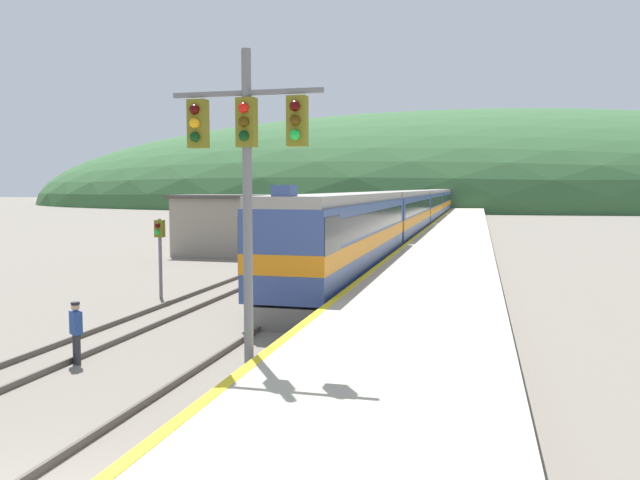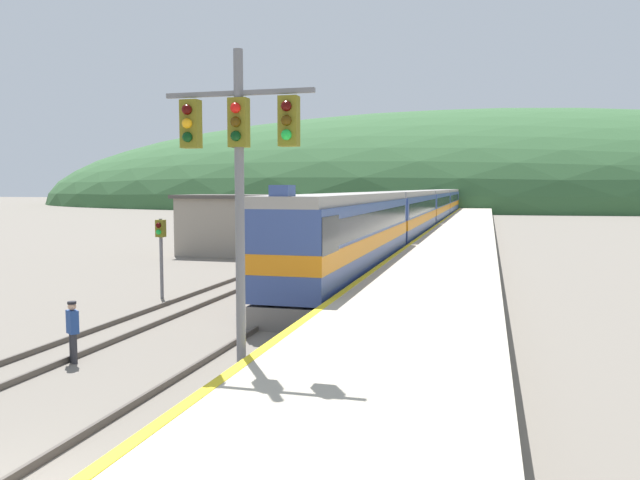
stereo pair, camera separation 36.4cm
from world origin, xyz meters
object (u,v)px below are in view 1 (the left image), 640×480
Objects in this scene: siding_train at (373,213)px; signal_mast_main at (247,163)px; track_worker at (76,329)px; carriage_third at (425,207)px; signal_post_siding at (160,241)px; express_train_lead_car at (346,235)px; carriage_fourth at (438,202)px; carriage_fifth at (446,200)px; carriage_second at (402,215)px.

signal_mast_main is at bearing -83.36° from siding_train.
siding_train is 52.06m from track_worker.
carriage_third is at bearing 91.20° from signal_mast_main.
track_worker is at bearing -74.18° from signal_post_siding.
carriage_fourth is at bearing 90.00° from express_train_lead_car.
signal_post_siding is (-6.67, -72.97, 0.05)m from carriage_fourth.
express_train_lead_car reaches higher than carriage_fourth.
siding_train is (-4.96, -7.47, -0.42)m from carriage_third.
track_worker is at bearing -92.83° from carriage_fourth.
carriage_third is 13.35× the size of track_worker.
carriage_third reaches higher than signal_post_siding.
signal_post_siding is 2.03× the size of track_worker.
signal_mast_main is at bearing -89.31° from carriage_fifth.
signal_post_siding is 9.69m from track_worker.
carriage_second is at bearing -71.94° from siding_train.
carriage_third is 0.49× the size of siding_train.
carriage_fifth is at bearing 90.69° from signal_mast_main.
siding_train is at bearing -123.56° from carriage_third.
express_train_lead_car is 0.46× the size of siding_train.
carriage_third is at bearing -90.00° from carriage_fifth.
carriage_third is 1.00× the size of carriage_fifth.
carriage_second reaches higher than signal_post_siding.
signal_mast_main reaches higher than siding_train.
carriage_third is (0.00, 44.88, -0.01)m from express_train_lead_car.
carriage_fourth is 83.76m from signal_mast_main.
express_train_lead_car is 0.94× the size of carriage_third.
carriage_fourth is (0.00, 22.67, 0.00)m from carriage_third.
express_train_lead_car is 12.49× the size of track_worker.
carriage_fourth is at bearing 90.00° from carriage_second.
signal_mast_main is at bearing -85.46° from express_train_lead_car.
signal_post_siding is (-7.95, 10.73, -2.71)m from signal_mast_main.
carriage_second is at bearing 90.00° from express_train_lead_car.
track_worker is at bearing -92.22° from carriage_fifth.
express_train_lead_car is 8.59m from signal_post_siding.
carriage_third is 1.00× the size of carriage_fourth.
carriage_fourth is 82.30m from track_worker.
express_train_lead_car is at bearing 39.06° from signal_post_siding.
siding_train reaches higher than track_worker.
carriage_fifth reaches higher than track_worker.
carriage_second is 38.47m from signal_mast_main.
siding_train is (-4.96, 37.41, -0.44)m from express_train_lead_car.
carriage_second is 6.58× the size of signal_post_siding.
signal_mast_main is 13.63m from signal_post_siding.
track_worker is at bearing -96.29° from carriage_second.
carriage_fifth is (0.00, 90.23, -0.01)m from express_train_lead_car.
carriage_fifth is at bearing 90.00° from carriage_second.
track_worker is (-4.06, -82.19, -1.42)m from carriage_fourth.
carriage_second is 0.49× the size of siding_train.
carriage_fifth is 13.35× the size of track_worker.
express_train_lead_car is at bearing -90.00° from carriage_second.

